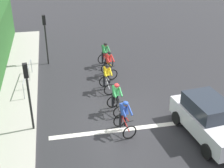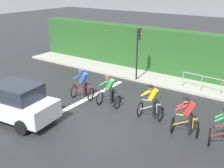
{
  "view_description": "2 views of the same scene",
  "coord_description": "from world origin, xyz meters",
  "px_view_note": "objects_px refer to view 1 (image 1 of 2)",
  "views": [
    {
      "loc": [
        -2.9,
        -12.69,
        8.53
      ],
      "look_at": [
        -0.06,
        1.52,
        1.0
      ],
      "focal_mm": 49.61,
      "sensor_mm": 36.0,
      "label": 1
    },
    {
      "loc": [
        10.37,
        7.83,
        6.04
      ],
      "look_at": [
        -0.12,
        0.48,
        1.24
      ],
      "focal_mm": 44.73,
      "sensor_mm": 36.0,
      "label": 2
    }
  ],
  "objects_px": {
    "car_white": "(208,119)",
    "cyclist_second": "(109,64)",
    "cyclist_trailing": "(124,117)",
    "traffic_light_far_junction": "(45,32)",
    "cyclist_mid": "(107,78)",
    "cyclist_fourth": "(116,98)",
    "traffic_light_near_crossing": "(28,88)",
    "cyclist_lead": "(105,55)",
    "pedestrian_railing_kerbside": "(27,74)"
  },
  "relations": [
    {
      "from": "car_white",
      "to": "cyclist_second",
      "type": "bearing_deg",
      "value": 114.82
    },
    {
      "from": "cyclist_trailing",
      "to": "traffic_light_far_junction",
      "type": "distance_m",
      "value": 9.37
    },
    {
      "from": "cyclist_mid",
      "to": "cyclist_fourth",
      "type": "relative_size",
      "value": 1.0
    },
    {
      "from": "cyclist_mid",
      "to": "traffic_light_near_crossing",
      "type": "relative_size",
      "value": 0.5
    },
    {
      "from": "cyclist_lead",
      "to": "cyclist_mid",
      "type": "height_order",
      "value": "same"
    },
    {
      "from": "cyclist_mid",
      "to": "traffic_light_far_junction",
      "type": "distance_m",
      "value": 5.8
    },
    {
      "from": "cyclist_mid",
      "to": "car_white",
      "type": "height_order",
      "value": "car_white"
    },
    {
      "from": "cyclist_lead",
      "to": "traffic_light_near_crossing",
      "type": "bearing_deg",
      "value": -124.99
    },
    {
      "from": "pedestrian_railing_kerbside",
      "to": "cyclist_trailing",
      "type": "bearing_deg",
      "value": -50.74
    },
    {
      "from": "traffic_light_near_crossing",
      "to": "cyclist_second",
      "type": "bearing_deg",
      "value": 47.62
    },
    {
      "from": "cyclist_trailing",
      "to": "traffic_light_far_junction",
      "type": "height_order",
      "value": "traffic_light_far_junction"
    },
    {
      "from": "cyclist_fourth",
      "to": "cyclist_trailing",
      "type": "xyz_separation_m",
      "value": [
        0.02,
        -1.72,
        0.0
      ]
    },
    {
      "from": "cyclist_trailing",
      "to": "cyclist_second",
      "type": "bearing_deg",
      "value": 86.05
    },
    {
      "from": "cyclist_mid",
      "to": "traffic_light_near_crossing",
      "type": "bearing_deg",
      "value": -142.63
    },
    {
      "from": "cyclist_second",
      "to": "car_white",
      "type": "xyz_separation_m",
      "value": [
        3.18,
        -6.86,
        0.08
      ]
    },
    {
      "from": "cyclist_fourth",
      "to": "traffic_light_far_junction",
      "type": "xyz_separation_m",
      "value": [
        -3.27,
        6.94,
        1.43
      ]
    },
    {
      "from": "cyclist_lead",
      "to": "pedestrian_railing_kerbside",
      "type": "distance_m",
      "value": 5.31
    },
    {
      "from": "car_white",
      "to": "pedestrian_railing_kerbside",
      "type": "xyz_separation_m",
      "value": [
        -8.05,
        6.43,
        -0.09
      ]
    },
    {
      "from": "cyclist_mid",
      "to": "cyclist_trailing",
      "type": "height_order",
      "value": "same"
    },
    {
      "from": "cyclist_lead",
      "to": "cyclist_mid",
      "type": "xyz_separation_m",
      "value": [
        -0.5,
        -3.4,
        0.0
      ]
    },
    {
      "from": "cyclist_second",
      "to": "pedestrian_railing_kerbside",
      "type": "height_order",
      "value": "cyclist_second"
    },
    {
      "from": "cyclist_lead",
      "to": "cyclist_fourth",
      "type": "relative_size",
      "value": 1.0
    },
    {
      "from": "cyclist_trailing",
      "to": "car_white",
      "type": "height_order",
      "value": "car_white"
    },
    {
      "from": "car_white",
      "to": "traffic_light_near_crossing",
      "type": "xyz_separation_m",
      "value": [
        -7.67,
        1.94,
        1.35
      ]
    },
    {
      "from": "car_white",
      "to": "traffic_light_near_crossing",
      "type": "distance_m",
      "value": 8.03
    },
    {
      "from": "cyclist_fourth",
      "to": "traffic_light_near_crossing",
      "type": "distance_m",
      "value": 4.37
    },
    {
      "from": "cyclist_second",
      "to": "pedestrian_railing_kerbside",
      "type": "xyz_separation_m",
      "value": [
        -4.88,
        -0.44,
        -0.01
      ]
    },
    {
      "from": "cyclist_fourth",
      "to": "cyclist_trailing",
      "type": "relative_size",
      "value": 1.0
    },
    {
      "from": "car_white",
      "to": "cyclist_fourth",
      "type": "bearing_deg",
      "value": 143.44
    },
    {
      "from": "pedestrian_railing_kerbside",
      "to": "car_white",
      "type": "bearing_deg",
      "value": -38.59
    },
    {
      "from": "traffic_light_near_crossing",
      "to": "cyclist_trailing",
      "type": "bearing_deg",
      "value": -13.48
    },
    {
      "from": "cyclist_fourth",
      "to": "cyclist_lead",
      "type": "bearing_deg",
      "value": 85.29
    },
    {
      "from": "cyclist_second",
      "to": "car_white",
      "type": "height_order",
      "value": "car_white"
    },
    {
      "from": "cyclist_second",
      "to": "cyclist_trailing",
      "type": "relative_size",
      "value": 1.0
    },
    {
      "from": "cyclist_mid",
      "to": "cyclist_second",
      "type": "bearing_deg",
      "value": 76.0
    },
    {
      "from": "cyclist_lead",
      "to": "traffic_light_far_junction",
      "type": "relative_size",
      "value": 0.5
    },
    {
      "from": "cyclist_mid",
      "to": "car_white",
      "type": "xyz_separation_m",
      "value": [
        3.64,
        -5.02,
        0.08
      ]
    },
    {
      "from": "cyclist_second",
      "to": "cyclist_trailing",
      "type": "bearing_deg",
      "value": -93.95
    },
    {
      "from": "cyclist_second",
      "to": "cyclist_mid",
      "type": "distance_m",
      "value": 1.9
    },
    {
      "from": "cyclist_second",
      "to": "traffic_light_near_crossing",
      "type": "xyz_separation_m",
      "value": [
        -4.5,
        -4.93,
        1.43
      ]
    },
    {
      "from": "car_white",
      "to": "traffic_light_near_crossing",
      "type": "relative_size",
      "value": 1.28
    },
    {
      "from": "traffic_light_near_crossing",
      "to": "cyclist_fourth",
      "type": "bearing_deg",
      "value": 10.28
    },
    {
      "from": "traffic_light_far_junction",
      "to": "pedestrian_railing_kerbside",
      "type": "xyz_separation_m",
      "value": [
        -1.17,
        -3.19,
        -1.44
      ]
    },
    {
      "from": "cyclist_lead",
      "to": "pedestrian_railing_kerbside",
      "type": "height_order",
      "value": "cyclist_lead"
    },
    {
      "from": "cyclist_mid",
      "to": "cyclist_lead",
      "type": "bearing_deg",
      "value": 81.58
    },
    {
      "from": "cyclist_mid",
      "to": "pedestrian_railing_kerbside",
      "type": "relative_size",
      "value": 0.48
    },
    {
      "from": "cyclist_second",
      "to": "pedestrian_railing_kerbside",
      "type": "relative_size",
      "value": 0.48
    },
    {
      "from": "cyclist_lead",
      "to": "traffic_light_far_junction",
      "type": "height_order",
      "value": "traffic_light_far_junction"
    },
    {
      "from": "cyclist_second",
      "to": "traffic_light_near_crossing",
      "type": "relative_size",
      "value": 0.5
    },
    {
      "from": "cyclist_lead",
      "to": "car_white",
      "type": "relative_size",
      "value": 0.39
    }
  ]
}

